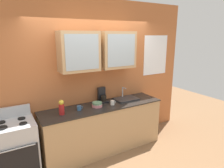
# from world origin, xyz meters

# --- Properties ---
(ground_plane) EXTENTS (10.00, 10.00, 0.00)m
(ground_plane) POSITION_xyz_m (0.00, 0.00, 0.00)
(ground_plane) COLOR brown
(back_wall_unit) EXTENTS (4.34, 0.44, 2.89)m
(back_wall_unit) POSITION_xyz_m (0.01, 0.31, 1.55)
(back_wall_unit) COLOR #B76638
(back_wall_unit) RESTS_ON ground_plane
(counter) EXTENTS (2.36, 0.62, 0.93)m
(counter) POSITION_xyz_m (0.00, 0.00, 0.47)
(counter) COLOR tan
(counter) RESTS_ON ground_plane
(stove_range) EXTENTS (0.63, 0.60, 1.11)m
(stove_range) POSITION_xyz_m (-1.55, -0.00, 0.47)
(stove_range) COLOR silver
(stove_range) RESTS_ON ground_plane
(sink_faucet) EXTENTS (0.46, 0.33, 0.24)m
(sink_faucet) POSITION_xyz_m (0.57, 0.06, 0.95)
(sink_faucet) COLOR #2D2D30
(sink_faucet) RESTS_ON counter
(bowl_stack) EXTENTS (0.19, 0.19, 0.09)m
(bowl_stack) POSITION_xyz_m (-0.13, -0.01, 0.97)
(bowl_stack) COLOR #D87F84
(bowl_stack) RESTS_ON counter
(vase) EXTENTS (0.09, 0.09, 0.25)m
(vase) POSITION_xyz_m (-0.80, -0.04, 1.05)
(vase) COLOR #B21E1E
(vase) RESTS_ON counter
(cup_near_sink) EXTENTS (0.11, 0.08, 0.08)m
(cup_near_sink) POSITION_xyz_m (0.17, -0.06, 0.97)
(cup_near_sink) COLOR silver
(cup_near_sink) RESTS_ON counter
(cup_near_bowls) EXTENTS (0.11, 0.08, 0.08)m
(cup_near_bowls) POSITION_xyz_m (-0.48, 0.00, 0.97)
(cup_near_bowls) COLOR #38608C
(cup_near_bowls) RESTS_ON counter
(coffee_maker) EXTENTS (0.17, 0.20, 0.29)m
(coffee_maker) POSITION_xyz_m (0.09, 0.19, 1.04)
(coffee_maker) COLOR black
(coffee_maker) RESTS_ON counter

